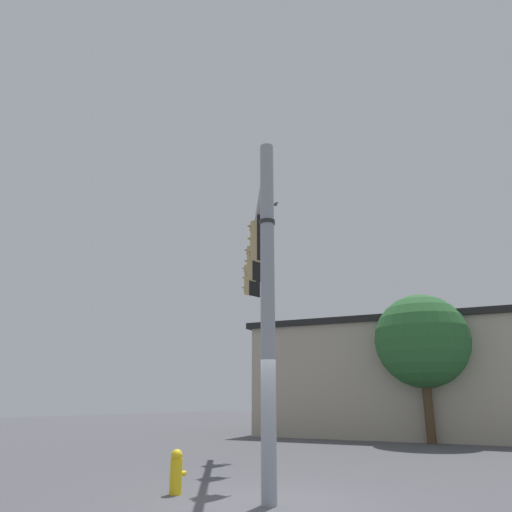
{
  "coord_description": "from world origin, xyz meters",
  "views": [
    {
      "loc": [
        -7.0,
        -5.75,
        1.83
      ],
      "look_at": [
        2.72,
        2.66,
        5.71
      ],
      "focal_mm": 32.69,
      "sensor_mm": 36.0,
      "label": 1
    }
  ],
  "objects_px": {
    "traffic_light_mid_outer": "(251,280)",
    "street_name_sign": "(266,227)",
    "fire_hydrant": "(176,471)",
    "traffic_light_nearest_pole": "(259,241)",
    "bird_flying": "(274,205)",
    "traffic_light_mid_inner": "(254,263)"
  },
  "relations": [
    {
      "from": "traffic_light_mid_inner",
      "to": "bird_flying",
      "type": "bearing_deg",
      "value": 28.46
    },
    {
      "from": "traffic_light_mid_inner",
      "to": "street_name_sign",
      "type": "xyz_separation_m",
      "value": [
        -3.09,
        -3.04,
        -0.43
      ]
    },
    {
      "from": "traffic_light_mid_outer",
      "to": "fire_hydrant",
      "type": "distance_m",
      "value": 7.92
    },
    {
      "from": "traffic_light_mid_inner",
      "to": "bird_flying",
      "type": "distance_m",
      "value": 5.03
    },
    {
      "from": "traffic_light_nearest_pole",
      "to": "street_name_sign",
      "type": "distance_m",
      "value": 2.25
    },
    {
      "from": "traffic_light_nearest_pole",
      "to": "fire_hydrant",
      "type": "bearing_deg",
      "value": 172.88
    },
    {
      "from": "traffic_light_mid_inner",
      "to": "street_name_sign",
      "type": "relative_size",
      "value": 1.45
    },
    {
      "from": "traffic_light_mid_outer",
      "to": "traffic_light_nearest_pole",
      "type": "bearing_deg",
      "value": -135.66
    },
    {
      "from": "traffic_light_nearest_pole",
      "to": "street_name_sign",
      "type": "xyz_separation_m",
      "value": [
        -1.57,
        -1.56,
        -0.43
      ]
    },
    {
      "from": "street_name_sign",
      "to": "traffic_light_mid_inner",
      "type": "bearing_deg",
      "value": 44.53
    },
    {
      "from": "street_name_sign",
      "to": "fire_hydrant",
      "type": "distance_m",
      "value": 5.25
    },
    {
      "from": "traffic_light_mid_inner",
      "to": "fire_hydrant",
      "type": "height_order",
      "value": "traffic_light_mid_inner"
    },
    {
      "from": "fire_hydrant",
      "to": "traffic_light_mid_inner",
      "type": "bearing_deg",
      "value": 18.03
    },
    {
      "from": "traffic_light_nearest_pole",
      "to": "traffic_light_mid_outer",
      "type": "relative_size",
      "value": 1.0
    },
    {
      "from": "traffic_light_mid_outer",
      "to": "street_name_sign",
      "type": "xyz_separation_m",
      "value": [
        -4.6,
        -4.52,
        -0.43
      ]
    },
    {
      "from": "traffic_light_mid_inner",
      "to": "traffic_light_mid_outer",
      "type": "height_order",
      "value": "same"
    },
    {
      "from": "street_name_sign",
      "to": "traffic_light_nearest_pole",
      "type": "bearing_deg",
      "value": 44.72
    },
    {
      "from": "traffic_light_mid_inner",
      "to": "fire_hydrant",
      "type": "distance_m",
      "value": 6.59
    },
    {
      "from": "fire_hydrant",
      "to": "traffic_light_nearest_pole",
      "type": "bearing_deg",
      "value": -7.12
    },
    {
      "from": "traffic_light_mid_inner",
      "to": "traffic_light_mid_outer",
      "type": "xyz_separation_m",
      "value": [
        1.52,
        1.48,
        0.0
      ]
    },
    {
      "from": "street_name_sign",
      "to": "bird_flying",
      "type": "bearing_deg",
      "value": 37.17
    },
    {
      "from": "traffic_light_nearest_pole",
      "to": "traffic_light_mid_outer",
      "type": "bearing_deg",
      "value": 44.34
    }
  ]
}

